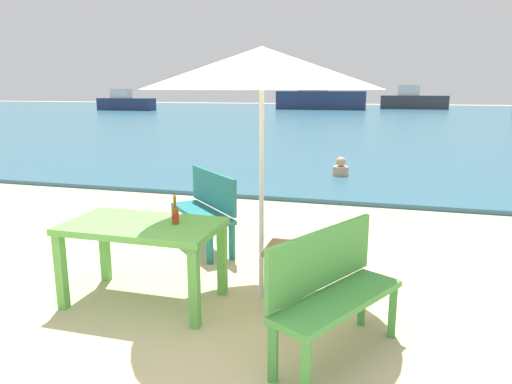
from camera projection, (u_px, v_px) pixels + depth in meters
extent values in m
plane|color=#C6B287|center=(205.00, 360.00, 3.45)|extent=(120.00, 120.00, 0.00)
cube|color=#2D6075|center=(370.00, 117.00, 31.65)|extent=(120.00, 50.00, 0.08)
cube|color=#60B24C|center=(142.00, 226.00, 4.26)|extent=(1.40, 0.80, 0.06)
cube|color=#60B24C|center=(61.00, 272.00, 4.19)|extent=(0.08, 0.08, 0.70)
cube|color=#60B24C|center=(194.00, 288.00, 3.85)|extent=(0.08, 0.08, 0.70)
cube|color=#60B24C|center=(105.00, 248.00, 4.83)|extent=(0.08, 0.08, 0.70)
cube|color=#60B24C|center=(222.00, 260.00, 4.49)|extent=(0.08, 0.08, 0.70)
cylinder|color=brown|center=(175.00, 216.00, 4.20)|extent=(0.06, 0.06, 0.16)
cone|color=brown|center=(175.00, 207.00, 4.18)|extent=(0.06, 0.06, 0.03)
cylinder|color=brown|center=(175.00, 201.00, 4.17)|extent=(0.03, 0.03, 0.09)
cylinder|color=red|center=(175.00, 216.00, 4.20)|extent=(0.07, 0.07, 0.05)
cylinder|color=gold|center=(174.00, 196.00, 4.16)|extent=(0.03, 0.03, 0.01)
cylinder|color=silver|center=(261.00, 179.00, 4.26)|extent=(0.04, 0.04, 2.30)
cone|color=silver|center=(262.00, 68.00, 4.05)|extent=(2.10, 2.10, 0.36)
cube|color=olive|center=(290.00, 249.00, 4.27)|extent=(0.44, 0.44, 0.04)
cylinder|color=olive|center=(290.00, 277.00, 4.33)|extent=(0.07, 0.07, 0.50)
cylinder|color=olive|center=(290.00, 301.00, 4.38)|extent=(0.32, 0.32, 0.03)
cube|color=#237275|center=(202.00, 213.00, 5.78)|extent=(1.11, 1.10, 0.05)
cube|color=#237275|center=(213.00, 189.00, 5.80)|extent=(0.88, 0.87, 0.44)
cube|color=#237275|center=(176.00, 222.00, 6.23)|extent=(0.06, 0.06, 0.42)
cube|color=#237275|center=(210.00, 246.00, 5.30)|extent=(0.06, 0.06, 0.42)
cube|color=#237275|center=(195.00, 219.00, 6.36)|extent=(0.06, 0.06, 0.42)
cube|color=#237275|center=(232.00, 242.00, 5.43)|extent=(0.06, 0.06, 0.42)
cube|color=#4C9E47|center=(339.00, 301.00, 3.40)|extent=(0.90, 1.22, 0.05)
cube|color=#4C9E47|center=(322.00, 258.00, 3.45)|extent=(0.62, 1.07, 0.44)
cube|color=#4C9E47|center=(306.00, 370.00, 2.97)|extent=(0.06, 0.06, 0.42)
cube|color=#4C9E47|center=(392.00, 312.00, 3.74)|extent=(0.06, 0.06, 0.42)
cube|color=#4C9E47|center=(273.00, 352.00, 3.16)|extent=(0.06, 0.06, 0.42)
cube|color=#4C9E47|center=(362.00, 301.00, 3.93)|extent=(0.06, 0.06, 0.42)
cylinder|color=tan|center=(341.00, 171.00, 10.30)|extent=(0.34, 0.34, 0.20)
sphere|color=tan|center=(341.00, 162.00, 10.26)|extent=(0.21, 0.21, 0.21)
cube|color=navy|center=(321.00, 100.00, 42.64)|extent=(7.92, 2.16, 1.62)
cube|color=silver|center=(313.00, 84.00, 42.52)|extent=(2.52, 1.62, 1.26)
cube|color=#38383F|center=(414.00, 102.00, 43.55)|extent=(5.96, 1.63, 1.22)
cube|color=silver|center=(408.00, 90.00, 43.46)|extent=(1.90, 1.22, 0.95)
cube|color=navy|center=(126.00, 104.00, 41.04)|extent=(5.04, 1.37, 1.03)
cube|color=silver|center=(121.00, 93.00, 40.96)|extent=(1.60, 1.03, 0.80)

